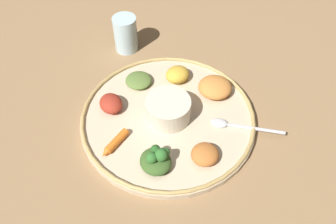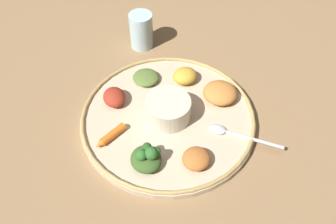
{
  "view_description": "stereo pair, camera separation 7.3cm",
  "coord_description": "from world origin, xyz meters",
  "px_view_note": "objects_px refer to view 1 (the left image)",
  "views": [
    {
      "loc": [
        0.44,
        0.18,
        0.59
      ],
      "look_at": [
        0.0,
        0.0,
        0.03
      ],
      "focal_mm": 38.33,
      "sensor_mm": 36.0,
      "label": 1
    },
    {
      "loc": [
        0.41,
        0.24,
        0.59
      ],
      "look_at": [
        0.0,
        0.0,
        0.03
      ],
      "focal_mm": 38.33,
      "sensor_mm": 36.0,
      "label": 2
    }
  ],
  "objects_px": {
    "greens_pile": "(156,160)",
    "drinking_glass": "(126,36)",
    "center_bowl": "(168,109)",
    "spoon": "(235,125)",
    "carrot_near_spoon": "(115,143)"
  },
  "relations": [
    {
      "from": "center_bowl",
      "to": "drinking_glass",
      "type": "bearing_deg",
      "value": -134.52
    },
    {
      "from": "greens_pile",
      "to": "drinking_glass",
      "type": "bearing_deg",
      "value": -145.1
    },
    {
      "from": "drinking_glass",
      "to": "greens_pile",
      "type": "bearing_deg",
      "value": 34.9
    },
    {
      "from": "carrot_near_spoon",
      "to": "drinking_glass",
      "type": "xyz_separation_m",
      "value": [
        -0.29,
        -0.12,
        0.02
      ]
    },
    {
      "from": "carrot_near_spoon",
      "to": "spoon",
      "type": "bearing_deg",
      "value": 122.63
    },
    {
      "from": "spoon",
      "to": "greens_pile",
      "type": "distance_m",
      "value": 0.18
    },
    {
      "from": "spoon",
      "to": "drinking_glass",
      "type": "distance_m",
      "value": 0.36
    },
    {
      "from": "greens_pile",
      "to": "drinking_glass",
      "type": "distance_m",
      "value": 0.36
    },
    {
      "from": "center_bowl",
      "to": "greens_pile",
      "type": "relative_size",
      "value": 1.11
    },
    {
      "from": "spoon",
      "to": "drinking_glass",
      "type": "xyz_separation_m",
      "value": [
        -0.15,
        -0.32,
        0.02
      ]
    },
    {
      "from": "greens_pile",
      "to": "spoon",
      "type": "bearing_deg",
      "value": 141.64
    },
    {
      "from": "center_bowl",
      "to": "spoon",
      "type": "distance_m",
      "value": 0.14
    },
    {
      "from": "greens_pile",
      "to": "carrot_near_spoon",
      "type": "height_order",
      "value": "greens_pile"
    },
    {
      "from": "greens_pile",
      "to": "carrot_near_spoon",
      "type": "distance_m",
      "value": 0.09
    },
    {
      "from": "center_bowl",
      "to": "spoon",
      "type": "height_order",
      "value": "center_bowl"
    }
  ]
}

